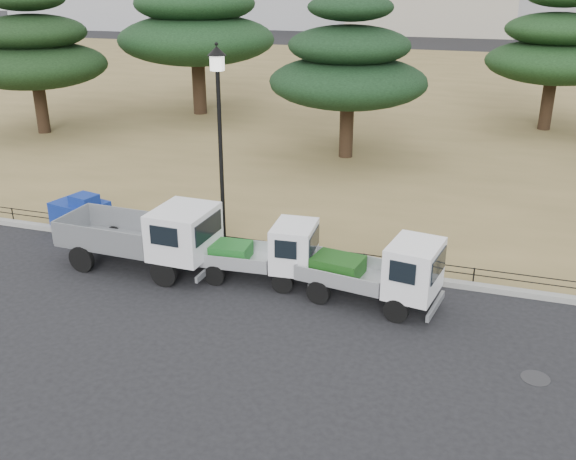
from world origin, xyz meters
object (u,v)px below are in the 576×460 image
(truck_large, at_px, (147,233))
(street_lamp, at_px, (219,116))
(tarp_pile, at_px, (81,212))
(truck_kei_rear, at_px, (380,271))
(truck_kei_front, at_px, (266,252))

(truck_large, bearing_deg, street_lamp, 52.88)
(street_lamp, relative_size, tarp_pile, 3.11)
(truck_large, xyz_separation_m, truck_kei_rear, (6.61, -0.03, -0.18))
(truck_large, distance_m, truck_kei_front, 3.45)
(truck_kei_front, relative_size, truck_kei_rear, 0.90)
(truck_large, distance_m, truck_kei_rear, 6.61)
(truck_large, height_order, truck_kei_front, truck_large)
(tarp_pile, bearing_deg, truck_kei_rear, -11.33)
(truck_kei_front, height_order, tarp_pile, truck_kei_front)
(truck_kei_front, distance_m, street_lamp, 4.08)
(truck_large, height_order, truck_kei_rear, truck_large)
(truck_large, bearing_deg, truck_kei_rear, 1.74)
(tarp_pile, bearing_deg, truck_kei_front, -13.34)
(truck_large, xyz_separation_m, tarp_pile, (-3.64, 2.02, -0.50))
(truck_large, xyz_separation_m, truck_kei_front, (3.42, 0.35, -0.24))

